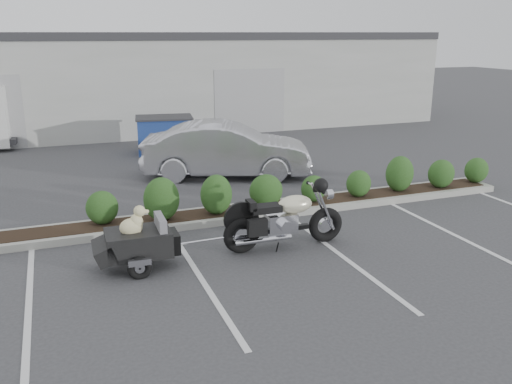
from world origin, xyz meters
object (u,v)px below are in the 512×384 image
object	(u,v)px
sedan	(227,150)
dumpster	(165,134)
pet_trailer	(137,242)
motorcycle	(285,220)

from	to	relation	value
sedan	dumpster	xyz separation A→B (m)	(-1.01, 3.83, -0.15)
pet_trailer	sedan	xyz separation A→B (m)	(3.39, 5.49, 0.29)
dumpster	motorcycle	bearing A→B (deg)	-78.65
pet_trailer	sedan	distance (m)	6.46
motorcycle	pet_trailer	distance (m)	2.79
sedan	dumpster	distance (m)	3.96
pet_trailer	sedan	size ratio (longest dim) A/B	0.41
motorcycle	sedan	distance (m)	5.55
dumpster	sedan	bearing A→B (deg)	-66.36
motorcycle	dumpster	bearing A→B (deg)	93.92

